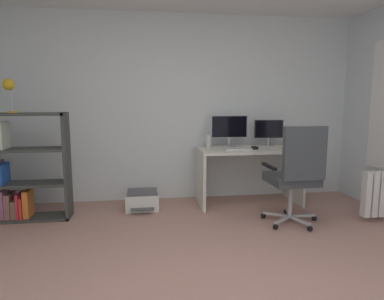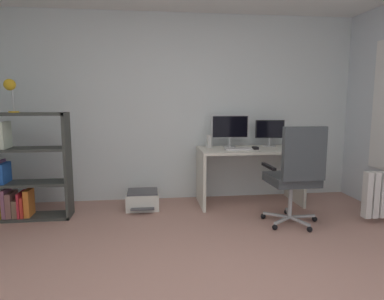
# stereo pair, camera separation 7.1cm
# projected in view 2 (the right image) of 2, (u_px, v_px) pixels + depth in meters

# --- Properties ---
(wall_back) EXTENTS (4.83, 0.10, 2.51)m
(wall_back) POSITION_uv_depth(u_px,v_px,m) (180.00, 108.00, 4.69)
(wall_back) COLOR silver
(wall_back) RESTS_ON ground
(desk) EXTENTS (1.32, 0.66, 0.74)m
(desk) POSITION_uv_depth(u_px,v_px,m) (249.00, 164.00, 4.48)
(desk) COLOR silver
(desk) RESTS_ON ground
(monitor_main) EXTENTS (0.51, 0.18, 0.43)m
(monitor_main) POSITION_uv_depth(u_px,v_px,m) (230.00, 128.00, 4.56)
(monitor_main) COLOR #B2B5B7
(monitor_main) RESTS_ON desk
(monitor_secondary) EXTENTS (0.39, 0.18, 0.36)m
(monitor_secondary) POSITION_uv_depth(u_px,v_px,m) (270.00, 131.00, 4.63)
(monitor_secondary) COLOR #B2B5B7
(monitor_secondary) RESTS_ON desk
(keyboard) EXTENTS (0.34, 0.14, 0.02)m
(keyboard) POSITION_uv_depth(u_px,v_px,m) (238.00, 149.00, 4.32)
(keyboard) COLOR silver
(keyboard) RESTS_ON desk
(computer_mouse) EXTENTS (0.07, 0.10, 0.03)m
(computer_mouse) POSITION_uv_depth(u_px,v_px,m) (255.00, 148.00, 4.37)
(computer_mouse) COLOR black
(computer_mouse) RESTS_ON desk
(desktop_speaker) EXTENTS (0.07, 0.07, 0.17)m
(desktop_speaker) POSITION_uv_depth(u_px,v_px,m) (209.00, 141.00, 4.50)
(desktop_speaker) COLOR silver
(desktop_speaker) RESTS_ON desk
(office_chair) EXTENTS (0.62, 0.63, 1.10)m
(office_chair) POSITION_uv_depth(u_px,v_px,m) (296.00, 172.00, 3.63)
(office_chair) COLOR #B7BABC
(office_chair) RESTS_ON ground
(bookshelf) EXTENTS (0.89, 0.31, 1.22)m
(bookshelf) POSITION_uv_depth(u_px,v_px,m) (19.00, 173.00, 3.90)
(bookshelf) COLOR #383B37
(bookshelf) RESTS_ON ground
(desk_lamp) EXTENTS (0.14, 0.13, 0.37)m
(desk_lamp) POSITION_uv_depth(u_px,v_px,m) (10.00, 87.00, 3.75)
(desk_lamp) COLOR gold
(desk_lamp) RESTS_ON bookshelf
(printer) EXTENTS (0.41, 0.44, 0.23)m
(printer) POSITION_uv_depth(u_px,v_px,m) (143.00, 200.00, 4.32)
(printer) COLOR white
(printer) RESTS_ON ground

